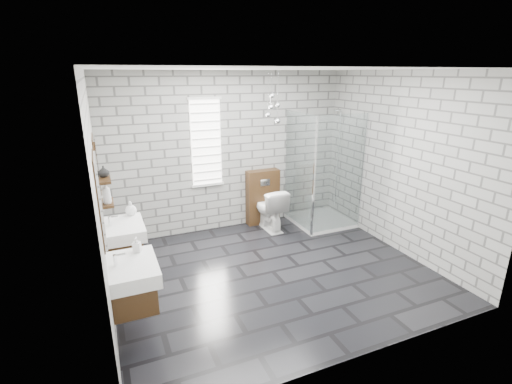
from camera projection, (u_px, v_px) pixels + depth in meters
floor at (273, 272)px, 5.19m from camera, size 4.20×3.60×0.02m
ceiling at (276, 68)px, 4.36m from camera, size 4.20×3.60×0.02m
wall_back at (229, 152)px, 6.36m from camera, size 4.20×0.02×2.70m
wall_front at (366, 232)px, 3.19m from camera, size 4.20×0.02×2.70m
wall_left at (98, 200)px, 3.99m from camera, size 0.02×3.60×2.70m
wall_right at (401, 164)px, 5.56m from camera, size 0.02×3.60×2.70m
vanity_left at (129, 272)px, 3.71m from camera, size 0.47×0.70×1.57m
vanity_right at (121, 231)px, 4.66m from camera, size 0.47×0.70×1.57m
shelf_lower at (107, 203)px, 3.98m from camera, size 0.14×0.30×0.03m
shelf_upper at (104, 180)px, 3.90m from camera, size 0.14×0.30×0.03m
window at (206, 143)px, 6.12m from camera, size 0.56×0.05×1.48m
cistern_panel at (263, 197)px, 6.75m from camera, size 0.60×0.20×1.00m
flush_plate at (265, 183)px, 6.56m from camera, size 0.18×0.01×0.12m
shower_enclosure at (321, 199)px, 6.63m from camera, size 1.00×1.00×2.03m
pendant_cluster at (273, 108)px, 5.96m from camera, size 0.28×0.22×0.84m
toilet at (270, 209)px, 6.52m from camera, size 0.44×0.75×0.75m
soap_bottle_a at (137, 245)px, 3.90m from camera, size 0.10×0.10×0.17m
soap_bottle_b at (131, 208)px, 4.91m from camera, size 0.17×0.17×0.19m
soap_bottle_c at (106, 193)px, 3.90m from camera, size 0.11×0.11×0.23m
vase at (104, 171)px, 3.95m from camera, size 0.15×0.15×0.12m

